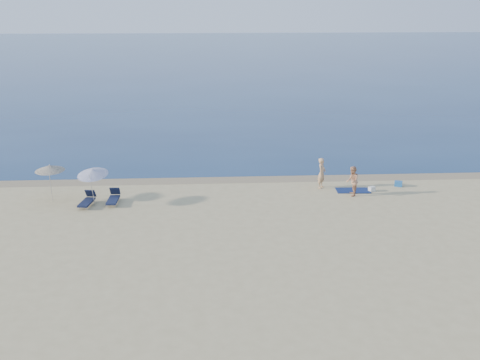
% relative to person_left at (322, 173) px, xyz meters
% --- Properties ---
extents(ground, '(160.00, 160.00, 0.00)m').
position_rel_person_left_xyz_m(ground, '(-3.02, -17.41, -0.91)').
color(ground, tan).
rests_on(ground, ground).
extents(sea, '(240.00, 160.00, 0.01)m').
position_rel_person_left_xyz_m(sea, '(-3.02, 82.59, -0.91)').
color(sea, '#0C254B').
rests_on(sea, ground).
extents(wet_sand_strip, '(240.00, 1.60, 0.00)m').
position_rel_person_left_xyz_m(wet_sand_strip, '(-3.02, 1.99, -0.91)').
color(wet_sand_strip, '#847254').
rests_on(wet_sand_strip, ground).
extents(person_left, '(0.70, 0.79, 1.82)m').
position_rel_person_left_xyz_m(person_left, '(0.00, 0.00, 0.00)').
color(person_left, tan).
rests_on(person_left, ground).
extents(person_right, '(0.80, 0.94, 1.72)m').
position_rel_person_left_xyz_m(person_right, '(1.47, -1.56, -0.05)').
color(person_right, tan).
rests_on(person_right, ground).
extents(beach_towel, '(1.99, 1.17, 0.03)m').
position_rel_person_left_xyz_m(beach_towel, '(1.75, -0.69, -0.90)').
color(beach_towel, '#0E1B46').
rests_on(beach_towel, ground).
extents(white_bag, '(0.41, 0.39, 0.28)m').
position_rel_person_left_xyz_m(white_bag, '(2.83, -0.86, -0.77)').
color(white_bag, silver).
rests_on(white_bag, ground).
extents(blue_cooler, '(0.54, 0.46, 0.32)m').
position_rel_person_left_xyz_m(blue_cooler, '(4.69, 0.00, -0.75)').
color(blue_cooler, '#1D589E').
rests_on(blue_cooler, ground).
extents(umbrella_near, '(2.11, 2.13, 2.21)m').
position_rel_person_left_xyz_m(umbrella_near, '(-12.98, -2.28, 0.94)').
color(umbrella_near, silver).
rests_on(umbrella_near, ground).
extents(umbrella_far, '(2.01, 2.02, 2.15)m').
position_rel_person_left_xyz_m(umbrella_far, '(-15.44, -1.45, 0.98)').
color(umbrella_far, silver).
rests_on(umbrella_far, ground).
extents(lounger_left, '(0.79, 1.73, 0.74)m').
position_rel_person_left_xyz_m(lounger_left, '(-13.35, -2.38, -0.64)').
color(lounger_left, '#131A35').
rests_on(lounger_left, ground).
extents(lounger_right, '(0.60, 1.69, 0.74)m').
position_rel_person_left_xyz_m(lounger_right, '(-11.98, -2.06, -0.64)').
color(lounger_right, '#161E3C').
rests_on(lounger_right, ground).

